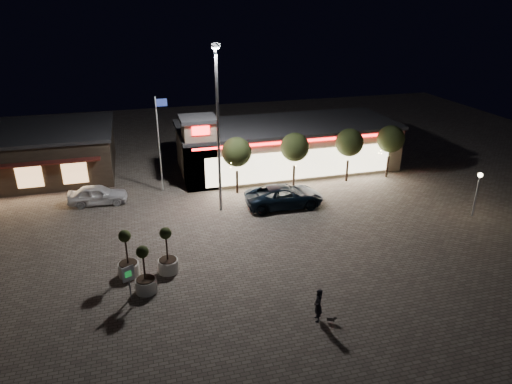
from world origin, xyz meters
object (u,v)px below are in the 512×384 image
object	(u,v)px
pickup_truck	(284,196)
pedestrian	(318,305)
white_sedan	(98,195)
planter_left	(128,262)
valet_sign	(129,277)
planter_mid	(145,278)

from	to	relation	value
pickup_truck	pedestrian	xyz separation A→B (m)	(-2.76, -13.55, 0.06)
white_sedan	planter_left	distance (m)	11.36
planter_left	valet_sign	bearing A→B (deg)	-88.73
pickup_truck	white_sedan	bearing A→B (deg)	74.37
pedestrian	valet_sign	distance (m)	10.09
pedestrian	white_sedan	bearing A→B (deg)	-136.82
pedestrian	valet_sign	size ratio (longest dim) A/B	0.89
pickup_truck	white_sedan	xyz separation A→B (m)	(-14.11, 4.31, -0.08)
pickup_truck	white_sedan	world-z (taller)	pickup_truck
planter_mid	pickup_truck	bearing A→B (deg)	38.46
pickup_truck	pedestrian	world-z (taller)	pedestrian
pedestrian	pickup_truck	bearing A→B (deg)	179.22
planter_mid	valet_sign	world-z (taller)	planter_mid
pedestrian	valet_sign	xyz separation A→B (m)	(-9.10, 4.33, 0.52)
white_sedan	valet_sign	bearing A→B (deg)	-166.70
white_sedan	planter_mid	size ratio (longest dim) A/B	1.56
planter_left	planter_mid	bearing A→B (deg)	-64.82
pickup_truck	planter_mid	world-z (taller)	planter_mid
white_sedan	pedestrian	xyz separation A→B (m)	(11.35, -17.86, 0.14)
pickup_truck	planter_left	distance (m)	13.74
planter_mid	valet_sign	size ratio (longest dim) A/B	1.42
white_sedan	planter_mid	bearing A→B (deg)	-162.80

